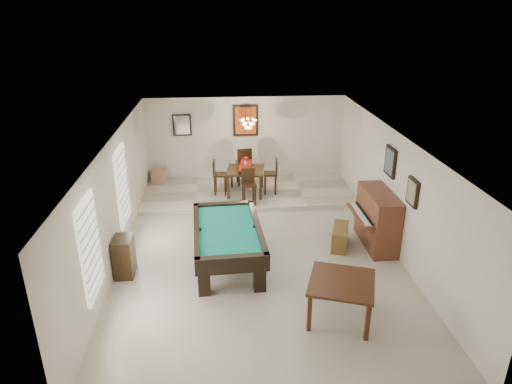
{
  "coord_description": "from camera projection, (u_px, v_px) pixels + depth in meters",
  "views": [
    {
      "loc": [
        -0.78,
        -9.0,
        5.09
      ],
      "look_at": [
        0.0,
        0.6,
        1.15
      ],
      "focal_mm": 32.0,
      "sensor_mm": 36.0,
      "label": 1
    }
  ],
  "objects": [
    {
      "name": "window_left_rear",
      "position": [
        122.0,
        186.0,
        10.09
      ],
      "size": [
        0.06,
        1.0,
        1.7
      ],
      "primitive_type": "cube",
      "color": "white",
      "rests_on": "wall_left"
    },
    {
      "name": "wall_left",
      "position": [
        116.0,
        201.0,
        9.57
      ],
      "size": [
        0.04,
        9.0,
        2.6
      ],
      "primitive_type": "cube",
      "color": "silver",
      "rests_on": "ground_plane"
    },
    {
      "name": "right_picture_lower",
      "position": [
        413.0,
        192.0,
        8.95
      ],
      "size": [
        0.06,
        0.45,
        0.55
      ],
      "primitive_type": "cube",
      "color": "gray",
      "rests_on": "wall_right"
    },
    {
      "name": "apothecary_chest",
      "position": [
        124.0,
        257.0,
        9.18
      ],
      "size": [
        0.37,
        0.55,
        0.82
      ],
      "primitive_type": "cube",
      "color": "black",
      "rests_on": "ground_plane"
    },
    {
      "name": "chandelier",
      "position": [
        248.0,
        120.0,
        12.41
      ],
      "size": [
        0.44,
        0.44,
        0.6
      ],
      "primitive_type": null,
      "color": "#FFE5B2",
      "rests_on": "ceiling"
    },
    {
      "name": "upright_piano",
      "position": [
        371.0,
        219.0,
        10.26
      ],
      "size": [
        0.86,
        1.53,
        1.28
      ],
      "primitive_type": null,
      "color": "brown",
      "rests_on": "ground_plane"
    },
    {
      "name": "back_mirror",
      "position": [
        182.0,
        125.0,
        13.58
      ],
      "size": [
        0.55,
        0.06,
        0.65
      ],
      "primitive_type": "cube",
      "color": "white",
      "rests_on": "wall_back"
    },
    {
      "name": "wall_front",
      "position": [
        289.0,
        336.0,
        5.65
      ],
      "size": [
        6.0,
        0.04,
        2.6
      ],
      "primitive_type": "cube",
      "color": "silver",
      "rests_on": "ground_plane"
    },
    {
      "name": "corner_bench",
      "position": [
        159.0,
        176.0,
        13.79
      ],
      "size": [
        0.42,
        0.5,
        0.42
      ],
      "primitive_type": "cube",
      "rotation": [
        0.0,
        0.0,
        -0.11
      ],
      "color": "#AB7B5D",
      "rests_on": "dining_step"
    },
    {
      "name": "dining_chair_east",
      "position": [
        270.0,
        176.0,
        12.89
      ],
      "size": [
        0.4,
        0.4,
        1.0
      ],
      "primitive_type": null,
      "rotation": [
        0.0,
        0.0,
        -1.66
      ],
      "color": "black",
      "rests_on": "dining_step"
    },
    {
      "name": "wall_back",
      "position": [
        246.0,
        139.0,
        13.95
      ],
      "size": [
        6.0,
        0.04,
        2.6
      ],
      "primitive_type": "cube",
      "color": "silver",
      "rests_on": "ground_plane"
    },
    {
      "name": "dining_chair_north",
      "position": [
        244.0,
        166.0,
        13.52
      ],
      "size": [
        0.47,
        0.47,
        1.15
      ],
      "primitive_type": null,
      "rotation": [
        0.0,
        0.0,
        3.25
      ],
      "color": "black",
      "rests_on": "dining_step"
    },
    {
      "name": "ground_plane",
      "position": [
        258.0,
        249.0,
        10.29
      ],
      "size": [
        6.0,
        9.0,
        0.02
      ],
      "primitive_type": "cube",
      "color": "beige"
    },
    {
      "name": "dining_chair_west",
      "position": [
        220.0,
        177.0,
        12.84
      ],
      "size": [
        0.4,
        0.4,
        0.98
      ],
      "primitive_type": null,
      "rotation": [
        0.0,
        0.0,
        1.47
      ],
      "color": "black",
      "rests_on": "dining_step"
    },
    {
      "name": "piano_bench",
      "position": [
        340.0,
        237.0,
        10.33
      ],
      "size": [
        0.58,
        0.91,
        0.47
      ],
      "primitive_type": "cube",
      "rotation": [
        0.0,
        0.0,
        -0.31
      ],
      "color": "brown",
      "rests_on": "ground_plane"
    },
    {
      "name": "back_painting",
      "position": [
        246.0,
        120.0,
        13.68
      ],
      "size": [
        0.75,
        0.06,
        0.95
      ],
      "primitive_type": "cube",
      "color": "#D84C14",
      "rests_on": "wall_back"
    },
    {
      "name": "pool_table",
      "position": [
        228.0,
        247.0,
        9.54
      ],
      "size": [
        1.5,
        2.6,
        0.85
      ],
      "primitive_type": null,
      "rotation": [
        0.0,
        0.0,
        0.05
      ],
      "color": "black",
      "rests_on": "ground_plane"
    },
    {
      "name": "ceiling",
      "position": [
        258.0,
        137.0,
        9.3
      ],
      "size": [
        6.0,
        9.0,
        0.04
      ],
      "primitive_type": "cube",
      "color": "white",
      "rests_on": "wall_back"
    },
    {
      "name": "right_picture_upper",
      "position": [
        390.0,
        162.0,
        10.07
      ],
      "size": [
        0.06,
        0.55,
        0.65
      ],
      "primitive_type": "cube",
      "color": "slate",
      "rests_on": "wall_right"
    },
    {
      "name": "wall_right",
      "position": [
        394.0,
        192.0,
        10.02
      ],
      "size": [
        0.04,
        9.0,
        2.6
      ],
      "primitive_type": "cube",
      "color": "silver",
      "rests_on": "ground_plane"
    },
    {
      "name": "flower_vase",
      "position": [
        245.0,
        161.0,
        12.69
      ],
      "size": [
        0.16,
        0.16,
        0.26
      ],
      "primitive_type": null,
      "rotation": [
        0.0,
        0.0,
        -0.09
      ],
      "color": "red",
      "rests_on": "dining_table"
    },
    {
      "name": "dining_chair_south",
      "position": [
        249.0,
        187.0,
        12.16
      ],
      "size": [
        0.39,
        0.39,
        0.97
      ],
      "primitive_type": null,
      "rotation": [
        0.0,
        0.0,
        0.11
      ],
      "color": "black",
      "rests_on": "dining_step"
    },
    {
      "name": "window_left_front",
      "position": [
        90.0,
        248.0,
        7.51
      ],
      "size": [
        0.06,
        1.0,
        1.7
      ],
      "primitive_type": "cube",
      "color": "white",
      "rests_on": "wall_left"
    },
    {
      "name": "dining_table",
      "position": [
        246.0,
        179.0,
        12.9
      ],
      "size": [
        1.14,
        1.14,
        0.84
      ],
      "primitive_type": null,
      "rotation": [
        0.0,
        0.0,
        -0.13
      ],
      "color": "black",
      "rests_on": "dining_step"
    },
    {
      "name": "dining_step",
      "position": [
        249.0,
        192.0,
        13.26
      ],
      "size": [
        6.0,
        2.5,
        0.12
      ],
      "primitive_type": "cube",
      "color": "beige",
      "rests_on": "ground_plane"
    },
    {
      "name": "square_table",
      "position": [
        340.0,
        300.0,
        7.89
      ],
      "size": [
        1.39,
        1.39,
        0.75
      ],
      "primitive_type": null,
      "rotation": [
        0.0,
        0.0,
        -0.33
      ],
      "color": "#371C0D",
      "rests_on": "ground_plane"
    }
  ]
}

